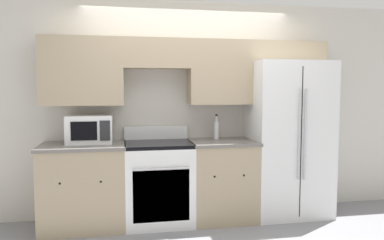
% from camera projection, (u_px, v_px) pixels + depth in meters
% --- Properties ---
extents(ground_plane, '(12.00, 12.00, 0.00)m').
position_uv_depth(ground_plane, '(197.00, 230.00, 4.10)').
color(ground_plane, gray).
extents(wall_back, '(8.00, 0.39, 2.60)m').
position_uv_depth(wall_back, '(190.00, 95.00, 4.56)').
color(wall_back, beige).
rests_on(wall_back, ground_plane).
extents(lower_cabinets_left, '(0.93, 0.64, 0.94)m').
position_uv_depth(lower_cabinets_left, '(84.00, 186.00, 4.14)').
color(lower_cabinets_left, tan).
rests_on(lower_cabinets_left, ground_plane).
extents(lower_cabinets_right, '(0.77, 0.64, 0.94)m').
position_uv_depth(lower_cabinets_right, '(222.00, 180.00, 4.43)').
color(lower_cabinets_right, tan).
rests_on(lower_cabinets_right, ground_plane).
extents(oven_range, '(0.76, 0.65, 1.10)m').
position_uv_depth(oven_range, '(159.00, 182.00, 4.29)').
color(oven_range, white).
rests_on(oven_range, ground_plane).
extents(refrigerator, '(0.94, 0.72, 1.87)m').
position_uv_depth(refrigerator, '(288.00, 139.00, 4.58)').
color(refrigerator, white).
rests_on(refrigerator, ground_plane).
extents(microwave, '(0.50, 0.37, 0.31)m').
position_uv_depth(microwave, '(90.00, 129.00, 4.20)').
color(microwave, white).
rests_on(microwave, lower_cabinets_left).
extents(bottle, '(0.06, 0.06, 0.30)m').
position_uv_depth(bottle, '(216.00, 129.00, 4.54)').
color(bottle, silver).
rests_on(bottle, lower_cabinets_right).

